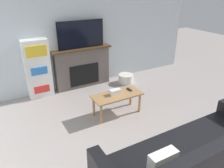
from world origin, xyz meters
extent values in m
cube|color=silver|center=(0.00, 4.32, 1.35)|extent=(6.82, 0.06, 2.70)
cube|color=#605651|center=(0.09, 4.18, 0.49)|extent=(1.41, 0.22, 0.98)
cube|color=black|center=(0.09, 4.06, 0.35)|extent=(0.78, 0.01, 0.54)
cube|color=#4C331E|center=(0.09, 4.16, 1.00)|extent=(1.51, 0.28, 0.04)
cube|color=black|center=(0.09, 4.16, 1.35)|extent=(1.16, 0.03, 0.66)
cube|color=black|center=(0.09, 4.14, 1.35)|extent=(1.13, 0.01, 0.63)
cube|color=black|center=(0.21, 0.73, 0.21)|extent=(2.60, 0.94, 0.42)
cube|color=black|center=(0.21, 0.34, 0.62)|extent=(2.60, 0.16, 0.40)
cube|color=silver|center=(-0.37, 0.63, 0.56)|extent=(0.36, 0.14, 0.28)
cube|color=#A87A4C|center=(0.16, 2.58, 0.42)|extent=(1.01, 0.45, 0.03)
cylinder|color=#A87A4C|center=(-0.28, 2.41, 0.20)|extent=(0.05, 0.05, 0.40)
cylinder|color=#A87A4C|center=(0.61, 2.41, 0.20)|extent=(0.05, 0.05, 0.40)
cylinder|color=#A87A4C|center=(-0.28, 2.74, 0.20)|extent=(0.05, 0.05, 0.40)
cylinder|color=#A87A4C|center=(0.61, 2.74, 0.20)|extent=(0.05, 0.05, 0.40)
cube|color=white|center=(0.14, 2.62, 0.48)|extent=(0.22, 0.12, 0.10)
cube|color=black|center=(0.49, 2.63, 0.45)|extent=(0.04, 0.15, 0.02)
cube|color=white|center=(-1.01, 4.16, 0.68)|extent=(0.56, 0.26, 1.36)
cube|color=red|center=(-1.01, 4.01, 0.23)|extent=(0.35, 0.03, 0.17)
cube|color=#2D70B7|center=(-1.01, 4.01, 0.68)|extent=(0.36, 0.03, 0.17)
cube|color=gold|center=(-1.01, 4.01, 1.13)|extent=(0.44, 0.03, 0.25)
cylinder|color=silver|center=(1.17, 3.80, 0.11)|extent=(0.40, 0.40, 0.23)
camera|label=1|loc=(-1.83, -0.75, 2.44)|focal=35.00mm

